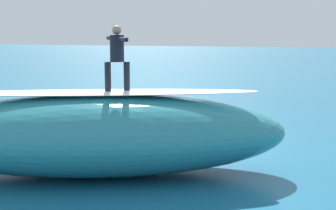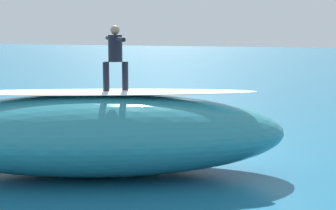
% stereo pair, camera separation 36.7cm
% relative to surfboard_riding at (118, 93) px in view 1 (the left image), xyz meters
% --- Properties ---
extents(ground_plane, '(120.00, 120.00, 0.00)m').
position_rel_surfboard_riding_xyz_m(ground_plane, '(-0.35, -2.78, -1.89)').
color(ground_plane, '#196084').
extents(wave_crest, '(9.14, 5.39, 1.86)m').
position_rel_surfboard_riding_xyz_m(wave_crest, '(0.43, 0.13, -0.96)').
color(wave_crest, teal).
rests_on(wave_crest, ground_plane).
extents(wave_foam_lip, '(7.34, 3.12, 0.08)m').
position_rel_surfboard_riding_xyz_m(wave_foam_lip, '(0.43, 0.13, 0.01)').
color(wave_foam_lip, white).
rests_on(wave_foam_lip, wave_crest).
extents(surfboard_riding, '(1.81, 1.47, 0.07)m').
position_rel_surfboard_riding_xyz_m(surfboard_riding, '(0.00, 0.00, 0.00)').
color(surfboard_riding, '#E0563D').
rests_on(surfboard_riding, wave_crest).
extents(surfer_riding, '(0.87, 1.20, 1.47)m').
position_rel_surfboard_riding_xyz_m(surfer_riding, '(0.00, 0.00, 0.89)').
color(surfer_riding, black).
rests_on(surfer_riding, surfboard_riding).
extents(surfboard_paddling, '(1.94, 1.54, 0.08)m').
position_rel_surfboard_riding_xyz_m(surfboard_paddling, '(-1.54, -3.53, -1.85)').
color(surfboard_paddling, '#EAE5C6').
rests_on(surfboard_paddling, ground_plane).
extents(surfer_paddling, '(1.60, 1.17, 0.32)m').
position_rel_surfboard_riding_xyz_m(surfer_paddling, '(-1.42, -3.60, -1.67)').
color(surfer_paddling, black).
rests_on(surfer_paddling, surfboard_paddling).
extents(buoy_marker, '(0.53, 0.53, 0.90)m').
position_rel_surfboard_riding_xyz_m(buoy_marker, '(3.24, -2.78, -1.63)').
color(buoy_marker, orange).
rests_on(buoy_marker, ground_plane).
extents(foam_patch_mid, '(0.91, 0.71, 0.13)m').
position_rel_surfboard_riding_xyz_m(foam_patch_mid, '(-1.24, -1.31, -1.83)').
color(foam_patch_mid, white).
rests_on(foam_patch_mid, ground_plane).
extents(foam_patch_far, '(0.94, 0.95, 0.17)m').
position_rel_surfboard_riding_xyz_m(foam_patch_far, '(-2.37, -5.06, -1.81)').
color(foam_patch_far, white).
rests_on(foam_patch_far, ground_plane).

